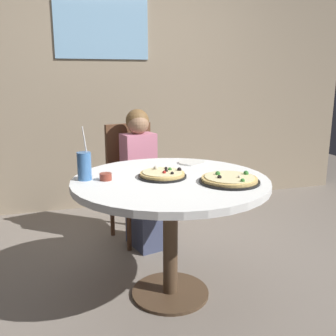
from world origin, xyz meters
name	(u,v)px	position (x,y,z in m)	size (l,w,h in m)	color
ground_plane	(170,294)	(0.00, 0.00, 0.00)	(8.00, 8.00, 0.00)	slate
wall_with_window	(116,64)	(0.00, 1.87, 1.45)	(5.20, 0.14, 2.90)	gray
dining_table	(170,196)	(0.00, 0.00, 0.64)	(1.15, 1.15, 0.75)	white
chair_wooden	(134,175)	(-0.02, 0.98, 0.53)	(0.48, 0.48, 0.95)	brown
diner_child	(143,186)	(0.02, 0.80, 0.48)	(0.33, 0.43, 1.08)	#3F4766
pizza_veggie	(162,174)	(-0.04, 0.04, 0.77)	(0.29, 0.29, 0.05)	black
pizza_cheese	(230,180)	(0.29, -0.18, 0.77)	(0.34, 0.34, 0.05)	black
soda_cup	(84,166)	(-0.48, 0.11, 0.83)	(0.08, 0.08, 0.31)	#3F72B2
sauce_bowl	(106,177)	(-0.37, 0.07, 0.77)	(0.07, 0.07, 0.04)	brown
plate_small	(191,162)	(0.25, 0.34, 0.76)	(0.18, 0.18, 0.01)	white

